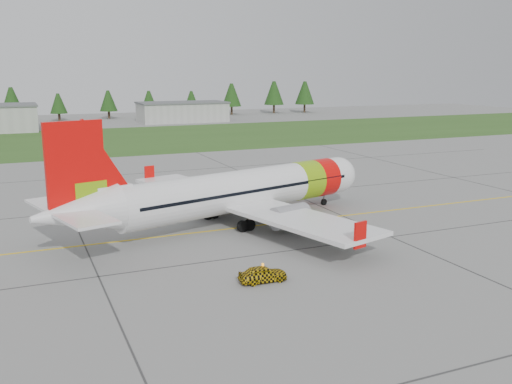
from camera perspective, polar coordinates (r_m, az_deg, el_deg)
name	(u,v)px	position (r m, az deg, el deg)	size (l,w,h in m)	color
ground	(289,251)	(46.35, 3.28, -5.89)	(320.00, 320.00, 0.00)	gray
aircraft	(237,192)	(53.89, -1.96, 0.03)	(34.15, 32.20, 10.57)	white
follow_me_car	(263,258)	(39.20, 0.68, -6.66)	(1.36, 1.15, 3.38)	yellow
grass_strip	(115,140)	(123.84, -13.91, 5.10)	(320.00, 50.00, 0.03)	#30561E
taxi_guideline	(251,226)	(53.32, -0.55, -3.45)	(120.00, 0.25, 0.02)	gold
hangar_east	(182,113)	(164.08, -7.37, 7.89)	(24.00, 12.00, 5.20)	#A8A8A3
treeline	(82,102)	(178.76, -17.01, 8.58)	(160.00, 8.00, 10.00)	#1C3F14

